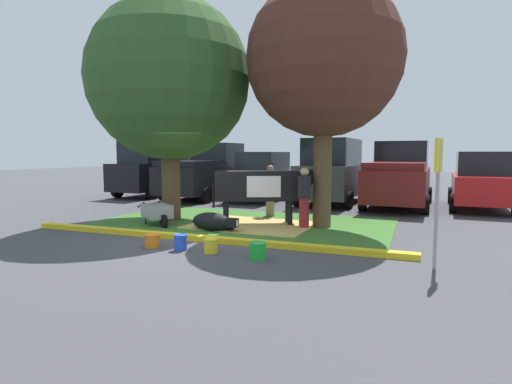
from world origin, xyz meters
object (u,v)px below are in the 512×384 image
calf_lying (213,222)px  bucket_yellow (211,245)px  bucket_blue (180,242)px  sedan_red (481,181)px  person_visitor_near (270,189)px  suv_dark_grey (333,171)px  bucket_orange (152,240)px  suv_black (155,168)px  wheelbarrow (157,212)px  pickup_truck_maroon (399,176)px  hatchback_white (263,177)px  shade_tree_left (169,79)px  pickup_truck_black (208,173)px  person_handler (304,196)px  parking_sign (438,178)px  bucket_green (258,250)px  shade_tree_right (324,59)px  cow_holstein (261,186)px

calf_lying → bucket_yellow: bearing=-63.6°
bucket_blue → sedan_red: (6.52, 9.27, 0.82)m
person_visitor_near → suv_dark_grey: (1.11, 4.21, 0.41)m
bucket_orange → suv_black: suv_black is taller
wheelbarrow → pickup_truck_maroon: bearing=48.9°
wheelbarrow → hatchback_white: (0.47, 7.01, 0.60)m
suv_dark_grey → pickup_truck_maroon: size_ratio=0.85×
shade_tree_left → hatchback_white: shade_tree_left is taller
pickup_truck_black → sedan_red: (10.69, 0.22, -0.13)m
person_handler → suv_black: bearing=146.2°
person_handler → pickup_truck_black: 8.25m
sedan_red → pickup_truck_maroon: bearing=-174.7°
bucket_yellow → person_handler: bearing=72.5°
parking_sign → bucket_blue: 4.98m
person_handler → shade_tree_left: bearing=-179.3°
calf_lying → bucket_green: calf_lying is taller
bucket_orange → suv_dark_grey: size_ratio=0.07×
sedan_red → hatchback_white: bearing=-179.8°
shade_tree_left → calf_lying: bearing=-30.6°
shade_tree_left → shade_tree_right: bearing=5.5°
bucket_green → suv_black: suv_black is taller
person_handler → bucket_yellow: person_handler is taller
bucket_yellow → hatchback_white: bearing=104.2°
hatchback_white → wheelbarrow: bearing=-93.8°
calf_lying → wheelbarrow: 1.80m
person_visitor_near → bucket_blue: person_visitor_near is taller
pickup_truck_maroon → sedan_red: size_ratio=1.23×
person_visitor_near → shade_tree_left: bearing=-146.7°
bucket_yellow → suv_dark_grey: (0.64, 9.06, 1.12)m
cow_holstein → bucket_orange: (-1.17, -3.37, -0.93)m
hatchback_white → pickup_truck_maroon: size_ratio=0.82×
wheelbarrow → bucket_yellow: (2.80, -2.22, -0.24)m
bucket_green → suv_dark_grey: 9.26m
wheelbarrow → shade_tree_right: bearing=18.5°
bucket_orange → pickup_truck_maroon: 10.11m
person_visitor_near → bucket_yellow: 4.93m
cow_holstein → person_handler: size_ratio=1.86×
parking_sign → bucket_green: size_ratio=6.54×
hatchback_white → suv_black: bearing=-178.0°
person_handler → bucket_orange: bearing=-126.4°
bucket_orange → suv_dark_grey: bearing=77.5°
shade_tree_left → suv_black: bearing=128.5°
bucket_green → hatchback_white: size_ratio=0.08×
parking_sign → pickup_truck_maroon: pickup_truck_maroon is taller
bucket_green → suv_dark_grey: (-0.41, 9.18, 1.10)m
shade_tree_right → person_visitor_near: 4.17m
person_visitor_near → suv_dark_grey: suv_dark_grey is taller
shade_tree_left → sedan_red: shade_tree_left is taller
bucket_orange → pickup_truck_black: pickup_truck_black is taller
hatchback_white → sedan_red: 8.17m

